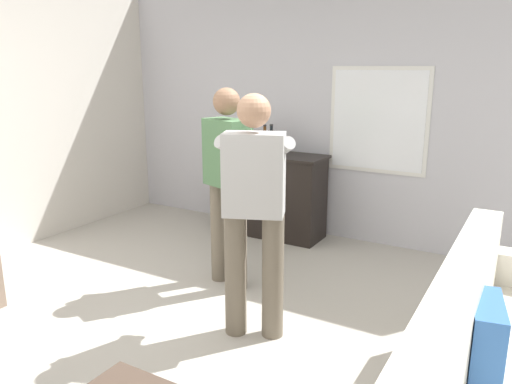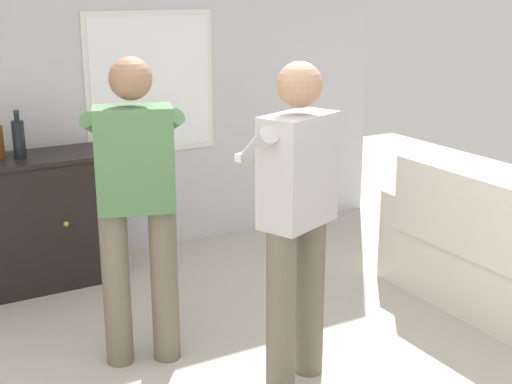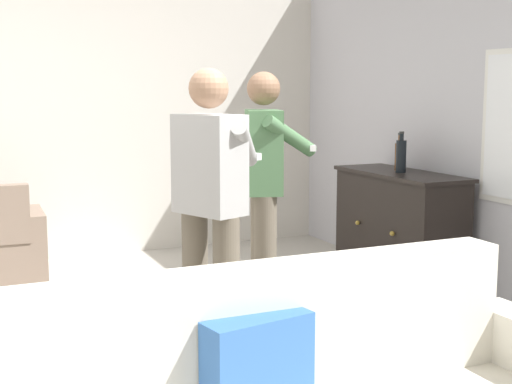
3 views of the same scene
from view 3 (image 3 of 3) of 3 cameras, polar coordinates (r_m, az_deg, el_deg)
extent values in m
plane|color=#B2ADA3|center=(4.48, -9.68, -12.34)|extent=(10.40, 10.40, 0.00)
cube|color=silver|center=(5.49, 18.03, 6.10)|extent=(5.20, 0.12, 2.80)
cube|color=silver|center=(6.81, -15.66, 6.53)|extent=(0.12, 5.20, 2.80)
cube|color=silver|center=(2.66, -1.02, -11.35)|extent=(0.18, 2.22, 0.51)
cube|color=#386BB7|center=(2.57, 0.16, -13.79)|extent=(0.21, 0.42, 0.36)
cube|color=#7F6B5B|center=(6.06, -17.15, -4.20)|extent=(0.64, 0.15, 0.60)
cube|color=black|center=(5.79, 11.36, -3.08)|extent=(1.21, 0.44, 0.89)
cube|color=black|center=(5.72, 11.49, 1.43)|extent=(1.25, 0.48, 0.03)
sphere|color=#B79338|center=(5.85, 8.12, -2.45)|extent=(0.04, 0.04, 0.04)
sphere|color=#B79338|center=(5.46, 10.83, -3.29)|extent=(0.04, 0.04, 0.04)
cylinder|color=#593314|center=(5.82, 11.43, 2.77)|extent=(0.08, 0.08, 0.22)
cylinder|color=#593314|center=(5.80, 11.47, 4.17)|extent=(0.03, 0.03, 0.07)
cylinder|color=#262626|center=(5.80, 11.48, 4.58)|extent=(0.04, 0.04, 0.02)
cylinder|color=black|center=(5.67, 11.53, 2.81)|extent=(0.08, 0.08, 0.25)
cylinder|color=black|center=(5.66, 11.57, 4.34)|extent=(0.03, 0.03, 0.05)
cylinder|color=#262626|center=(5.66, 11.58, 4.68)|extent=(0.04, 0.04, 0.02)
cylinder|color=#6B6051|center=(4.97, 0.44, -4.87)|extent=(0.15, 0.15, 0.88)
cylinder|color=#6B6051|center=(4.72, 0.75, -5.58)|extent=(0.15, 0.15, 0.88)
cube|color=#4C754C|center=(4.73, 0.60, 3.25)|extent=(0.45, 0.34, 0.55)
sphere|color=#8C664C|center=(4.71, 0.61, 8.28)|extent=(0.22, 0.22, 0.22)
cylinder|color=#4C754C|center=(4.85, 2.35, 4.67)|extent=(0.41, 0.33, 0.29)
cylinder|color=#4C754C|center=(4.62, 2.73, 4.49)|extent=(0.21, 0.44, 0.29)
cube|color=white|center=(4.77, 4.44, 3.57)|extent=(0.15, 0.09, 0.04)
cylinder|color=#6B6051|center=(4.16, -4.88, -7.49)|extent=(0.15, 0.15, 0.88)
cylinder|color=#6B6051|center=(3.98, -2.37, -8.22)|extent=(0.15, 0.15, 0.88)
cube|color=#B7B7B7|center=(3.93, -3.75, 2.22)|extent=(0.45, 0.35, 0.55)
sphere|color=tan|center=(3.91, -3.81, 8.28)|extent=(0.22, 0.22, 0.22)
cylinder|color=#B7B7B7|center=(4.11, -3.21, 4.03)|extent=(0.19, 0.45, 0.29)
cylinder|color=#B7B7B7|center=(3.95, -0.92, 3.87)|extent=(0.42, 0.31, 0.29)
cube|color=white|center=(4.15, -0.49, 2.90)|extent=(0.15, 0.09, 0.04)
camera|label=1|loc=(2.49, -59.39, 10.81)|focal=35.00mm
camera|label=2|loc=(5.71, -39.57, 10.95)|focal=50.00mm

